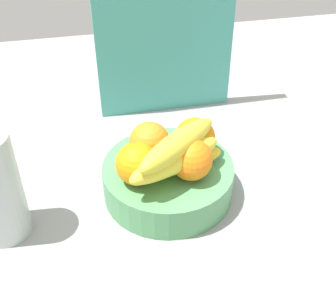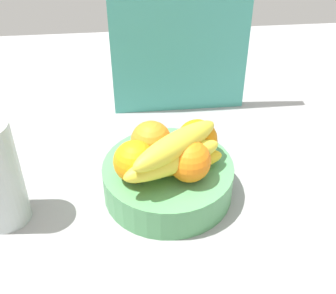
# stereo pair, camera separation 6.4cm
# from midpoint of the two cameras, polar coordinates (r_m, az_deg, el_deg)

# --- Properties ---
(ground_plane) EXTENTS (1.80, 1.40, 0.03)m
(ground_plane) POSITION_cam_midpoint_polar(r_m,az_deg,el_deg) (0.80, -3.28, -7.00)
(ground_plane) COLOR gray
(fruit_bowl) EXTENTS (0.22, 0.22, 0.06)m
(fruit_bowl) POSITION_cam_midpoint_polar(r_m,az_deg,el_deg) (0.78, -2.35, -4.15)
(fruit_bowl) COLOR #51985E
(fruit_bowl) RESTS_ON ground_plane
(orange_front_left) EXTENTS (0.07, 0.07, 0.07)m
(orange_front_left) POSITION_cam_midpoint_polar(r_m,az_deg,el_deg) (0.75, -4.74, 0.52)
(orange_front_left) COLOR orange
(orange_front_left) RESTS_ON fruit_bowl
(orange_front_right) EXTENTS (0.07, 0.07, 0.07)m
(orange_front_right) POSITION_cam_midpoint_polar(r_m,az_deg,el_deg) (0.71, -6.47, -2.19)
(orange_front_right) COLOR orange
(orange_front_right) RESTS_ON fruit_bowl
(orange_center) EXTENTS (0.07, 0.07, 0.07)m
(orange_center) POSITION_cam_midpoint_polar(r_m,az_deg,el_deg) (0.71, 0.40, -1.65)
(orange_center) COLOR orange
(orange_center) RESTS_ON fruit_bowl
(orange_back_left) EXTENTS (0.07, 0.07, 0.07)m
(orange_back_left) POSITION_cam_midpoint_polar(r_m,az_deg,el_deg) (0.76, 1.02, 1.09)
(orange_back_left) COLOR orange
(orange_back_left) RESTS_ON fruit_bowl
(banana_bunch) EXTENTS (0.17, 0.14, 0.08)m
(banana_bunch) POSITION_cam_midpoint_polar(r_m,az_deg,el_deg) (0.71, -1.63, -1.22)
(banana_bunch) COLOR yellow
(banana_bunch) RESTS_ON fruit_bowl
(cutting_board) EXTENTS (0.28, 0.02, 0.36)m
(cutting_board) POSITION_cam_midpoint_polar(r_m,az_deg,el_deg) (0.93, -2.40, 14.35)
(cutting_board) COLOR teal
(cutting_board) RESTS_ON ground_plane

